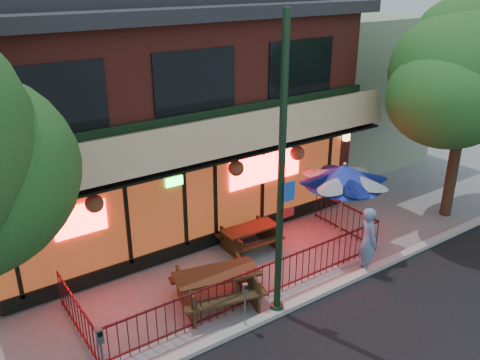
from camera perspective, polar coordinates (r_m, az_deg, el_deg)
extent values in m
plane|color=gray|center=(12.98, 3.01, -13.63)|extent=(80.00, 80.00, 0.00)
cube|color=#999993|center=(12.63, 4.45, -14.49)|extent=(80.00, 0.25, 0.12)
cube|color=maroon|center=(17.30, -11.58, 7.33)|extent=(12.00, 8.00, 6.50)
cube|color=#59230F|center=(14.43, -4.58, -2.12)|extent=(11.00, 0.06, 2.60)
cube|color=#FF0C0C|center=(15.38, 2.92, 1.33)|extent=(2.60, 0.04, 0.90)
cube|color=#FF0C0C|center=(13.02, -17.47, -4.31)|extent=(1.30, 0.04, 0.80)
cube|color=#D1AC84|center=(13.36, -3.78, 4.60)|extent=(12.20, 1.33, 1.26)
cube|color=black|center=(12.06, -20.15, 8.47)|extent=(2.40, 0.06, 1.60)
cube|color=black|center=(13.39, -5.03, 11.02)|extent=(2.40, 0.06, 1.60)
cube|color=black|center=(15.47, 6.87, 12.49)|extent=(2.40, 0.06, 1.60)
cube|color=black|center=(15.04, -4.36, -7.02)|extent=(11.00, 0.12, 0.40)
cube|color=#FFC672|center=(17.29, 11.85, 4.87)|extent=(0.18, 0.18, 0.32)
cube|color=gray|center=(22.71, 9.44, 10.39)|extent=(6.00, 7.00, 6.00)
cube|color=#3F0D12|center=(12.57, 2.54, -9.70)|extent=(8.40, 0.04, 0.04)
cube|color=#3F0D12|center=(13.03, 2.47, -12.79)|extent=(8.40, 0.04, 0.04)
cube|color=#3F0D12|center=(12.02, -18.09, -12.61)|extent=(0.04, 2.60, 0.04)
cube|color=#3F0D12|center=(15.94, 11.80, -2.85)|extent=(0.04, 2.60, 0.04)
cylinder|color=#3F0D12|center=(12.82, 2.50, -11.40)|extent=(0.02, 0.02, 1.00)
cylinder|color=black|center=(10.99, 4.65, 0.26)|extent=(0.16, 0.16, 7.00)
cylinder|color=black|center=(12.67, 4.16, -14.13)|extent=(0.32, 0.32, 0.20)
cube|color=#194CB2|center=(11.07, 5.57, -1.28)|extent=(0.30, 0.02, 0.45)
cube|color=red|center=(11.28, 5.48, -3.61)|extent=(0.30, 0.02, 0.22)
cylinder|color=#362A1B|center=(17.77, 23.05, 2.95)|extent=(0.36, 0.36, 4.48)
ellipsoid|color=#1B4918|center=(17.17, 24.33, 10.88)|extent=(4.80, 4.80, 3.94)
ellipsoid|color=#1B4918|center=(17.41, 24.08, 14.35)|extent=(3.12, 3.12, 2.56)
cube|color=#382714|center=(12.54, -6.13, -12.80)|extent=(0.41, 1.47, 0.85)
cube|color=#382714|center=(12.96, 0.84, -11.35)|extent=(0.41, 1.47, 0.85)
cube|color=#382714|center=(12.49, -2.61, -10.48)|extent=(2.20, 1.31, 0.07)
cube|color=#382714|center=(12.19, -1.58, -13.35)|extent=(2.08, 0.78, 0.06)
cube|color=#382714|center=(13.18, -3.50, -10.34)|extent=(2.08, 0.78, 0.06)
cube|color=#2F2110|center=(14.73, -0.98, -7.24)|extent=(0.10, 1.20, 0.68)
cube|color=#2F2110|center=(15.35, 3.14, -5.95)|extent=(0.10, 1.20, 0.68)
cube|color=#2F2110|center=(14.86, 1.13, -5.44)|extent=(1.68, 0.76, 0.06)
cube|color=#2F2110|center=(14.63, 2.23, -7.18)|extent=(1.67, 0.33, 0.05)
cube|color=#2F2110|center=(15.37, 0.08, -5.61)|extent=(1.67, 0.33, 0.05)
cylinder|color=gray|center=(15.20, 11.31, -3.05)|extent=(0.05, 0.05, 2.41)
cone|color=#1B2B97|center=(14.79, 11.61, 0.59)|extent=(2.30, 2.30, 0.60)
sphere|color=gray|center=(14.67, 11.71, 1.77)|extent=(0.11, 0.11, 0.11)
imported|color=#557AAB|center=(14.14, 14.17, -6.54)|extent=(0.66, 0.80, 1.89)
cylinder|color=gray|center=(11.89, 0.57, -14.48)|extent=(0.04, 0.04, 0.98)
cube|color=gray|center=(11.54, 0.58, -12.10)|extent=(0.12, 0.11, 0.25)
cube|color=black|center=(11.48, 0.72, -11.99)|extent=(0.07, 0.02, 0.09)
cube|color=gray|center=(10.21, -15.51, -16.52)|extent=(0.14, 0.12, 0.31)
cube|color=black|center=(10.12, -15.43, -16.41)|extent=(0.09, 0.01, 0.11)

